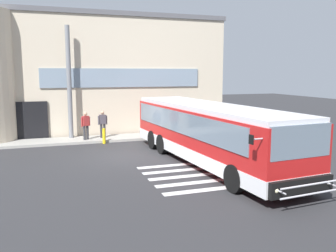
% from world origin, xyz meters
% --- Properties ---
extents(ground_plane, '(80.00, 90.00, 0.02)m').
position_xyz_m(ground_plane, '(0.00, 0.00, -0.01)').
color(ground_plane, '#2B2B2D').
rests_on(ground_plane, ground).
extents(bay_paint_stripes, '(4.40, 3.96, 0.01)m').
position_xyz_m(bay_paint_stripes, '(2.00, -4.20, 0.00)').
color(bay_paint_stripes, silver).
rests_on(bay_paint_stripes, ground).
extents(terminal_building, '(18.17, 13.80, 8.02)m').
position_xyz_m(terminal_building, '(-0.67, 11.52, 4.00)').
color(terminal_building, beige).
rests_on(terminal_building, ground).
extents(boarding_curb, '(20.37, 2.00, 0.15)m').
position_xyz_m(boarding_curb, '(0.00, 4.80, 0.07)').
color(boarding_curb, '#9E9B93').
rests_on(boarding_curb, ground).
extents(entry_support_column, '(0.28, 0.28, 6.77)m').
position_xyz_m(entry_support_column, '(-2.47, 5.40, 3.53)').
color(entry_support_column, slate).
rests_on(entry_support_column, boarding_curb).
extents(bus_main_foreground, '(3.50, 12.24, 2.70)m').
position_xyz_m(bus_main_foreground, '(3.08, -2.52, 1.34)').
color(bus_main_foreground, red).
rests_on(bus_main_foreground, ground).
extents(passenger_near_column, '(0.55, 0.36, 1.68)m').
position_xyz_m(passenger_near_column, '(-1.67, 4.41, 1.08)').
color(passenger_near_column, '#2D2D33').
rests_on(passenger_near_column, boarding_curb).
extents(passenger_by_doorway, '(0.58, 0.27, 1.68)m').
position_xyz_m(passenger_by_doorway, '(-0.62, 4.76, 1.08)').
color(passenger_by_doorway, '#2D2D33').
rests_on(passenger_by_doorway, boarding_curb).
extents(safety_bollard_yellow, '(0.18, 0.18, 0.90)m').
position_xyz_m(safety_bollard_yellow, '(-0.73, 3.60, 0.45)').
color(safety_bollard_yellow, yellow).
rests_on(safety_bollard_yellow, ground).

